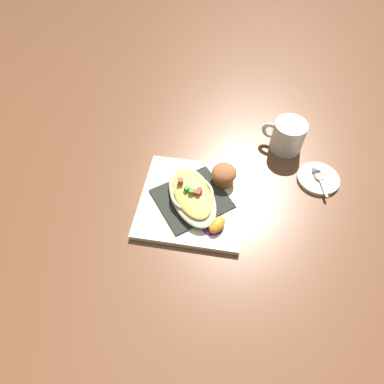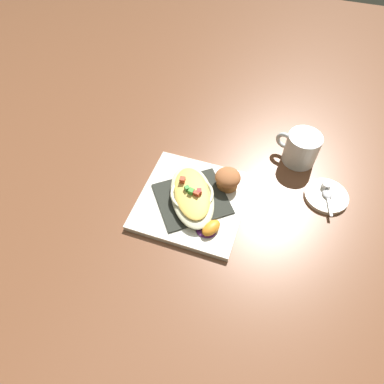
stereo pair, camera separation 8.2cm
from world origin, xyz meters
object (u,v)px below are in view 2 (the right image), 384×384
(coffee_mug, at_px, (301,150))
(gratin_dish, at_px, (192,194))
(square_plate, at_px, (192,201))
(creamer_saucer, at_px, (326,196))
(creamer_cup_0, at_px, (326,185))
(spoon, at_px, (328,195))
(muffin, at_px, (228,179))
(orange_garnish, at_px, (210,229))

(coffee_mug, bearing_deg, gratin_dish, -45.25)
(square_plate, distance_m, creamer_saucer, 0.35)
(coffee_mug, relative_size, creamer_saucer, 1.08)
(creamer_cup_0, bearing_deg, spoon, 12.45)
(square_plate, distance_m, spoon, 0.35)
(square_plate, height_order, coffee_mug, coffee_mug)
(square_plate, bearing_deg, creamer_cup_0, 115.06)
(coffee_mug, bearing_deg, creamer_cup_0, 43.95)
(coffee_mug, height_order, creamer_saucer, coffee_mug)
(gratin_dish, relative_size, coffee_mug, 1.86)
(gratin_dish, distance_m, coffee_mug, 0.33)
(gratin_dish, xyz_separation_m, muffin, (-0.07, 0.07, 0.01))
(muffin, xyz_separation_m, creamer_cup_0, (-0.08, 0.25, -0.02))
(creamer_saucer, bearing_deg, orange_garnish, -52.12)
(orange_garnish, distance_m, coffee_mug, 0.35)
(coffee_mug, bearing_deg, spoon, 37.73)
(creamer_saucer, bearing_deg, creamer_cup_0, -167.55)
(muffin, bearing_deg, orange_garnish, -1.49)
(muffin, distance_m, coffee_mug, 0.23)
(square_plate, height_order, creamer_cup_0, creamer_cup_0)
(creamer_saucer, bearing_deg, muffin, -77.98)
(orange_garnish, bearing_deg, coffee_mug, 151.48)
(square_plate, distance_m, coffee_mug, 0.34)
(square_plate, relative_size, spoon, 3.01)
(creamer_saucer, distance_m, spoon, 0.01)
(creamer_saucer, height_order, creamer_cup_0, creamer_cup_0)
(muffin, distance_m, creamer_cup_0, 0.26)
(orange_garnish, xyz_separation_m, coffee_mug, (-0.31, 0.17, 0.01))
(square_plate, relative_size, muffin, 3.97)
(orange_garnish, xyz_separation_m, creamer_saucer, (-0.20, 0.26, -0.02))
(gratin_dish, xyz_separation_m, spoon, (-0.12, 0.33, -0.02))
(square_plate, xyz_separation_m, creamer_saucer, (-0.13, 0.33, -0.00))
(square_plate, xyz_separation_m, spoon, (-0.12, 0.33, 0.01))
(coffee_mug, distance_m, creamer_cup_0, 0.12)
(orange_garnish, height_order, spoon, orange_garnish)
(square_plate, xyz_separation_m, coffee_mug, (-0.24, 0.24, 0.03))
(spoon, bearing_deg, square_plate, -69.81)
(gratin_dish, distance_m, creamer_saucer, 0.35)
(gratin_dish, xyz_separation_m, coffee_mug, (-0.24, 0.24, 0.00))
(square_plate, bearing_deg, gratin_dish, -112.30)
(gratin_dish, bearing_deg, muffin, 134.33)
(muffin, xyz_separation_m, coffee_mug, (-0.16, 0.16, -0.00))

